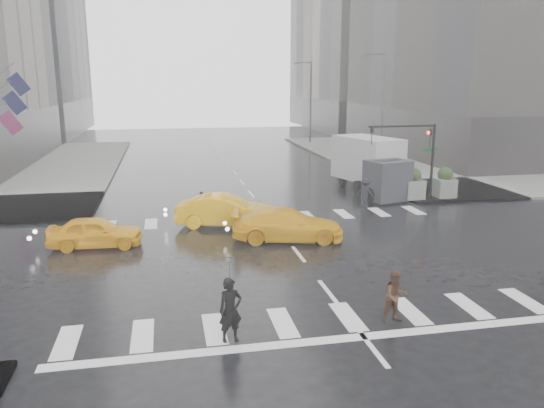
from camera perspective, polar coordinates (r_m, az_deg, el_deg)
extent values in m
plane|color=black|center=(21.74, 2.87, -5.40)|extent=(120.00, 120.00, 0.00)
cube|color=slate|center=(45.36, 21.66, 3.56)|extent=(35.00, 35.00, 0.15)
cube|color=#2C2827|center=(58.26, 24.69, 7.33)|extent=(26.05, 26.05, 4.40)
cube|color=gray|center=(84.02, 13.49, 20.40)|extent=(26.00, 26.00, 36.00)
cube|color=#2C2827|center=(83.42, 12.91, 9.60)|extent=(26.05, 26.05, 4.40)
cylinder|color=black|center=(32.14, 16.85, 4.25)|extent=(0.16, 0.16, 4.50)
cylinder|color=black|center=(31.00, 13.82, 8.13)|extent=(4.00, 0.12, 0.12)
imported|color=black|center=(31.85, 16.63, 6.82)|extent=(0.16, 0.20, 1.00)
imported|color=black|center=(30.33, 10.67, 7.23)|extent=(0.16, 0.20, 1.00)
sphere|color=#FF190C|center=(31.77, 16.50, 7.36)|extent=(0.20, 0.20, 0.20)
cube|color=#0C5523|center=(32.31, 16.69, 5.65)|extent=(0.90, 0.03, 0.22)
cylinder|color=#59595B|center=(41.32, 11.73, 9.54)|extent=(0.20, 0.20, 9.00)
cylinder|color=#59595B|center=(40.95, 10.82, 15.58)|extent=(1.80, 0.12, 0.12)
cube|color=#59595B|center=(40.62, 9.59, 15.50)|extent=(0.50, 0.22, 0.15)
cylinder|color=#59595B|center=(60.22, 4.18, 10.83)|extent=(0.20, 0.20, 9.00)
cylinder|color=#59595B|center=(59.96, 3.39, 14.94)|extent=(1.80, 0.12, 0.12)
cube|color=#59595B|center=(59.74, 2.53, 14.86)|extent=(0.50, 0.22, 0.15)
cube|color=slate|center=(31.29, 11.64, 1.43)|extent=(1.10, 1.10, 1.10)
sphere|color=#213316|center=(31.15, 11.71, 2.87)|extent=(0.90, 0.90, 0.90)
cube|color=slate|center=(32.12, 14.93, 1.56)|extent=(1.10, 1.10, 1.10)
sphere|color=#213316|center=(31.98, 15.01, 2.96)|extent=(0.90, 0.90, 0.90)
cube|color=slate|center=(33.05, 18.04, 1.67)|extent=(1.10, 1.10, 1.10)
sphere|color=#213316|center=(32.91, 18.14, 3.03)|extent=(0.90, 0.90, 0.90)
cube|color=red|center=(38.29, -26.29, 7.83)|extent=(1.54, 0.02, 1.66)
cube|color=#0F1039|center=(39.68, -25.93, 9.75)|extent=(1.54, 0.02, 1.66)
cylinder|color=#59595B|center=(41.38, -27.21, 12.42)|extent=(2.00, 0.06, 1.43)
cube|color=#0F1039|center=(41.11, -25.59, 11.54)|extent=(1.54, 0.02, 1.66)
imported|color=black|center=(14.55, -4.49, -11.31)|extent=(0.74, 0.57, 1.80)
imported|color=black|center=(14.14, -4.57, -7.28)|extent=(1.16, 1.17, 0.88)
imported|color=#412517|center=(16.07, 13.17, -9.67)|extent=(0.80, 0.64, 1.56)
imported|color=black|center=(26.91, -7.53, -0.22)|extent=(0.94, 0.66, 1.48)
imported|color=black|center=(30.05, 10.01, 1.24)|extent=(1.14, 1.16, 1.62)
imported|color=#FFB40D|center=(23.65, -18.47, -2.88)|extent=(3.93, 1.71, 1.32)
imported|color=#FFB40D|center=(25.69, -5.06, -0.74)|extent=(4.92, 2.79, 1.54)
imported|color=#FFB40D|center=(23.40, 1.70, -2.23)|extent=(4.62, 2.77, 1.42)
cube|color=#BCBCBE|center=(34.32, 10.23, 4.83)|extent=(2.42, 4.63, 2.72)
cube|color=#2E2F33|center=(31.52, 12.31, 2.52)|extent=(2.32, 1.81, 2.32)
cube|color=black|center=(31.40, 12.37, 3.78)|extent=(2.01, 0.91, 0.91)
cylinder|color=black|center=(31.09, 10.60, 0.94)|extent=(0.28, 0.91, 0.91)
cylinder|color=black|center=(31.93, 14.12, 1.08)|extent=(0.28, 0.91, 0.91)
cylinder|color=black|center=(33.11, 9.18, 1.73)|extent=(0.28, 0.91, 0.91)
cylinder|color=black|center=(33.90, 12.53, 1.86)|extent=(0.28, 0.91, 0.91)
cylinder|color=black|center=(35.71, 7.60, 2.62)|extent=(0.28, 0.91, 0.91)
cylinder|color=black|center=(36.45, 10.75, 2.72)|extent=(0.28, 0.91, 0.91)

